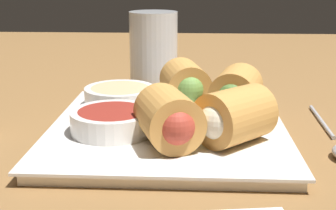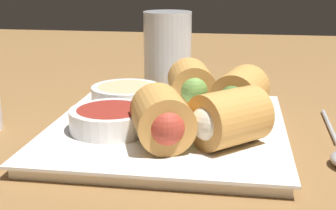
{
  "view_description": "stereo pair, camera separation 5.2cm",
  "coord_description": "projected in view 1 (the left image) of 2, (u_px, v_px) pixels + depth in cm",
  "views": [
    {
      "loc": [
        -52.08,
        -4.42,
        20.93
      ],
      "look_at": [
        -0.56,
        -1.73,
        5.8
      ],
      "focal_mm": 50.0,
      "sensor_mm": 36.0,
      "label": 1
    },
    {
      "loc": [
        -51.55,
        -9.58,
        20.93
      ],
      "look_at": [
        -0.56,
        -1.73,
        5.8
      ],
      "focal_mm": 50.0,
      "sensor_mm": 36.0,
      "label": 2
    }
  ],
  "objects": [
    {
      "name": "table_surface",
      "position": [
        154.0,
        142.0,
        0.56
      ],
      "size": [
        180.0,
        140.0,
        2.0
      ],
      "color": "olive",
      "rests_on": "ground"
    },
    {
      "name": "serving_plate",
      "position": [
        168.0,
        130.0,
        0.55
      ],
      "size": [
        28.8,
        26.85,
        1.5
      ],
      "color": "white",
      "rests_on": "table_surface"
    },
    {
      "name": "roll_front_left",
      "position": [
        186.0,
        84.0,
        0.61
      ],
      "size": [
        8.47,
        7.12,
        5.74
      ],
      "color": "#D19347",
      "rests_on": "serving_plate"
    },
    {
      "name": "roll_front_right",
      "position": [
        170.0,
        119.0,
        0.47
      ],
      "size": [
        8.6,
        7.73,
        5.74
      ],
      "color": "#D19347",
      "rests_on": "serving_plate"
    },
    {
      "name": "roll_back_left",
      "position": [
        232.0,
        117.0,
        0.48
      ],
      "size": [
        8.98,
        9.02,
        5.74
      ],
      "color": "#D19347",
      "rests_on": "serving_plate"
    },
    {
      "name": "roll_back_right",
      "position": [
        236.0,
        92.0,
        0.57
      ],
      "size": [
        8.53,
        7.35,
        5.74
      ],
      "color": "#D19347",
      "rests_on": "serving_plate"
    },
    {
      "name": "dipping_bowl_near",
      "position": [
        113.0,
        120.0,
        0.51
      ],
      "size": [
        9.27,
        9.27,
        2.44
      ],
      "color": "white",
      "rests_on": "serving_plate"
    },
    {
      "name": "dipping_bowl_far",
      "position": [
        120.0,
        96.0,
        0.61
      ],
      "size": [
        9.27,
        9.27,
        2.44
      ],
      "color": "white",
      "rests_on": "serving_plate"
    },
    {
      "name": "drinking_glass",
      "position": [
        154.0,
        51.0,
        0.74
      ],
      "size": [
        7.59,
        7.59,
        12.46
      ],
      "color": "silver",
      "rests_on": "table_surface"
    }
  ]
}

